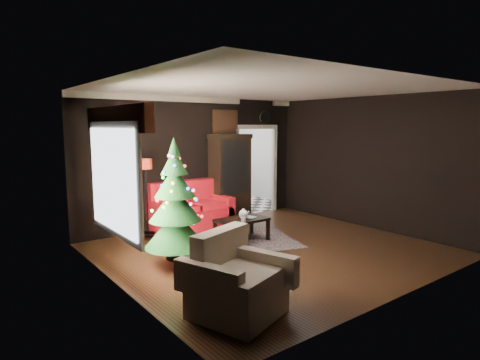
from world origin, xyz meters
TOP-DOWN VIEW (x-y plane):
  - floor at (0.00, 0.00)m, footprint 5.50×5.50m
  - ceiling at (0.00, 0.00)m, footprint 5.50×5.50m
  - wall_back at (0.00, 2.50)m, footprint 5.50×0.00m
  - wall_front at (0.00, -2.50)m, footprint 5.50×0.00m
  - wall_left at (-2.75, 0.00)m, footprint 0.00×5.50m
  - wall_right at (2.75, 0.00)m, footprint 0.00×5.50m
  - doorway at (1.70, 2.50)m, footprint 1.10×0.10m
  - left_window at (-2.71, 0.20)m, footprint 0.05×1.60m
  - valance at (-2.63, 0.20)m, footprint 0.12×2.10m
  - kitchen_floor at (1.70, 4.00)m, footprint 3.00×3.00m
  - kitchen_window at (1.70, 5.45)m, footprint 0.70×0.06m
  - rug at (-0.22, 0.76)m, footprint 2.61×2.22m
  - loveseat at (-0.40, 2.05)m, footprint 1.70×0.90m
  - curio_cabinet at (0.75, 2.27)m, footprint 0.90×0.45m
  - floor_lamp at (-1.45, 1.94)m, footprint 0.28×0.28m
  - christmas_tree at (-1.78, 0.19)m, footprint 1.21×1.21m
  - armchair at (-1.96, -1.62)m, footprint 1.19×1.19m
  - coffee_table at (-0.10, 0.72)m, footprint 0.97×0.59m
  - teapot at (-0.08, 0.69)m, footprint 0.21×0.21m
  - cup_a at (-0.23, 0.49)m, footprint 0.08×0.08m
  - cup_b at (-0.18, 0.57)m, footprint 0.10×0.10m
  - book at (-0.02, 0.68)m, footprint 0.18×0.06m
  - wall_clock at (1.95, 2.45)m, footprint 0.32×0.32m
  - painting at (0.75, 2.46)m, footprint 0.62×0.05m
  - kitchen_counter at (1.70, 5.20)m, footprint 1.80×0.60m
  - kitchen_table at (1.40, 3.70)m, footprint 0.70×0.70m

SIDE VIEW (x-z plane):
  - floor at x=0.00m, z-range 0.00..0.00m
  - kitchen_floor at x=1.70m, z-range 0.00..0.00m
  - rug at x=-0.22m, z-range 0.00..0.01m
  - coffee_table at x=-0.10m, z-range 0.01..0.44m
  - kitchen_table at x=1.40m, z-range 0.00..0.75m
  - kitchen_counter at x=1.70m, z-range 0.00..0.90m
  - armchair at x=-1.96m, z-range -0.02..0.94m
  - cup_a at x=-0.23m, z-range 0.44..0.51m
  - cup_b at x=-0.18m, z-range 0.44..0.51m
  - loveseat at x=-0.40m, z-range 0.00..1.00m
  - teapot at x=-0.08m, z-range 0.44..0.63m
  - book at x=-0.02m, z-range 0.44..0.69m
  - floor_lamp at x=-1.45m, z-range 0.10..1.56m
  - curio_cabinet at x=0.75m, z-range 0.00..1.90m
  - doorway at x=1.70m, z-range 0.00..2.10m
  - christmas_tree at x=-1.78m, z-range 0.15..1.95m
  - wall_back at x=0.00m, z-range -1.35..4.15m
  - wall_front at x=0.00m, z-range -1.35..4.15m
  - wall_left at x=-2.75m, z-range -1.35..4.15m
  - wall_right at x=2.75m, z-range -1.35..4.15m
  - left_window at x=-2.71m, z-range 0.75..2.15m
  - kitchen_window at x=1.70m, z-range 1.35..2.05m
  - painting at x=0.75m, z-range 1.99..2.51m
  - valance at x=-2.63m, z-range 2.10..2.44m
  - wall_clock at x=1.95m, z-range 2.35..2.41m
  - ceiling at x=0.00m, z-range 2.80..2.80m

